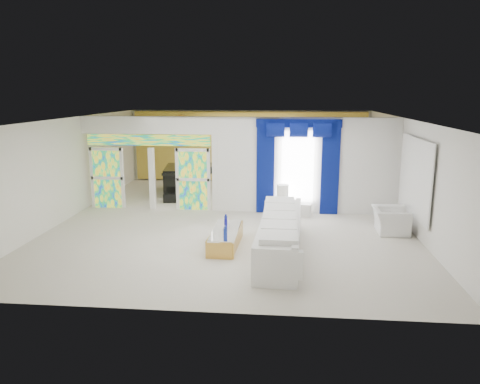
# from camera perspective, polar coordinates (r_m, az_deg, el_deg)

# --- Properties ---
(floor) EXTENTS (12.00, 12.00, 0.00)m
(floor) POSITION_cam_1_polar(r_m,az_deg,el_deg) (13.84, -0.77, -3.37)
(floor) COLOR #B7AF9E
(floor) RESTS_ON ground
(dividing_wall) EXTENTS (5.70, 0.18, 3.00)m
(dividing_wall) POSITION_cam_1_polar(r_m,az_deg,el_deg) (14.44, 8.17, 3.26)
(dividing_wall) COLOR white
(dividing_wall) RESTS_ON ground
(dividing_header) EXTENTS (4.30, 0.18, 0.55)m
(dividing_header) POSITION_cam_1_polar(r_m,az_deg,el_deg) (14.91, -11.45, 8.17)
(dividing_header) COLOR white
(dividing_header) RESTS_ON dividing_wall
(stained_panel_left) EXTENTS (0.95, 0.04, 2.00)m
(stained_panel_left) POSITION_cam_1_polar(r_m,az_deg,el_deg) (15.59, -16.20, 1.70)
(stained_panel_left) COLOR #994C3F
(stained_panel_left) RESTS_ON ground
(stained_panel_right) EXTENTS (0.95, 0.04, 2.00)m
(stained_panel_right) POSITION_cam_1_polar(r_m,az_deg,el_deg) (14.79, -5.86, 1.57)
(stained_panel_right) COLOR #994C3F
(stained_panel_right) RESTS_ON ground
(stained_transom) EXTENTS (4.00, 0.05, 0.35)m
(stained_transom) POSITION_cam_1_polar(r_m,az_deg,el_deg) (14.95, -11.37, 6.36)
(stained_transom) COLOR #994C3F
(stained_transom) RESTS_ON dividing_header
(window_pane) EXTENTS (1.00, 0.02, 2.30)m
(window_pane) POSITION_cam_1_polar(r_m,az_deg,el_deg) (14.34, 7.19, 3.03)
(window_pane) COLOR white
(window_pane) RESTS_ON dividing_wall
(blue_drape_left) EXTENTS (0.55, 0.10, 2.80)m
(blue_drape_left) POSITION_cam_1_polar(r_m,az_deg,el_deg) (14.32, 3.18, 2.89)
(blue_drape_left) COLOR #030547
(blue_drape_left) RESTS_ON ground
(blue_drape_right) EXTENTS (0.55, 0.10, 2.80)m
(blue_drape_right) POSITION_cam_1_polar(r_m,az_deg,el_deg) (14.38, 11.17, 2.72)
(blue_drape_right) COLOR #030547
(blue_drape_right) RESTS_ON ground
(blue_pelmet) EXTENTS (2.60, 0.12, 0.25)m
(blue_pelmet) POSITION_cam_1_polar(r_m,az_deg,el_deg) (14.15, 7.34, 8.49)
(blue_pelmet) COLOR #030547
(blue_pelmet) RESTS_ON dividing_wall
(wall_mirror) EXTENTS (0.04, 2.70, 1.90)m
(wall_mirror) POSITION_cam_1_polar(r_m,az_deg,el_deg) (12.92, 21.05, 1.72)
(wall_mirror) COLOR white
(wall_mirror) RESTS_ON ground
(gold_curtains) EXTENTS (9.70, 0.12, 2.90)m
(gold_curtains) POSITION_cam_1_polar(r_m,az_deg,el_deg) (19.33, 1.10, 5.67)
(gold_curtains) COLOR #C4872F
(gold_curtains) RESTS_ON ground
(white_sofa) EXTENTS (1.10, 4.28, 0.81)m
(white_sofa) POSITION_cam_1_polar(r_m,az_deg,el_deg) (10.96, 5.04, -5.47)
(white_sofa) COLOR silver
(white_sofa) RESTS_ON ground
(coffee_table) EXTENTS (0.71, 1.89, 0.41)m
(coffee_table) POSITION_cam_1_polar(r_m,az_deg,el_deg) (11.39, -1.80, -5.78)
(coffee_table) COLOR gold
(coffee_table) RESTS_ON ground
(console_table) EXTENTS (1.18, 0.46, 0.38)m
(console_table) POSITION_cam_1_polar(r_m,az_deg,el_deg) (14.30, 6.50, -2.13)
(console_table) COLOR silver
(console_table) RESTS_ON ground
(table_lamp) EXTENTS (0.36, 0.36, 0.58)m
(table_lamp) POSITION_cam_1_polar(r_m,az_deg,el_deg) (14.18, 5.34, -0.22)
(table_lamp) COLOR white
(table_lamp) RESTS_ON console_table
(armchair) EXTENTS (0.93, 1.06, 0.67)m
(armchair) POSITION_cam_1_polar(r_m,az_deg,el_deg) (13.09, 18.23, -3.39)
(armchair) COLOR silver
(armchair) RESTS_ON ground
(grand_piano) EXTENTS (1.76, 2.15, 0.99)m
(grand_piano) POSITION_cam_1_polar(r_m,az_deg,el_deg) (17.52, -6.78, 1.56)
(grand_piano) COLOR black
(grand_piano) RESTS_ON ground
(piano_bench) EXTENTS (0.92, 0.47, 0.29)m
(piano_bench) POSITION_cam_1_polar(r_m,az_deg,el_deg) (16.06, -7.93, -0.73)
(piano_bench) COLOR black
(piano_bench) RESTS_ON ground
(tv_console) EXTENTS (0.51, 0.47, 0.73)m
(tv_console) POSITION_cam_1_polar(r_m,az_deg,el_deg) (16.86, -16.23, 0.28)
(tv_console) COLOR tan
(tv_console) RESTS_ON ground
(chandelier) EXTENTS (0.60, 0.60, 0.60)m
(chandelier) POSITION_cam_1_polar(r_m,az_deg,el_deg) (17.09, -7.33, 8.57)
(chandelier) COLOR gold
(chandelier) RESTS_ON ceiling
(decanters) EXTENTS (0.22, 1.25, 0.28)m
(decanters) POSITION_cam_1_polar(r_m,az_deg,el_deg) (11.21, -1.78, -4.42)
(decanters) COLOR silver
(decanters) RESTS_ON coffee_table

